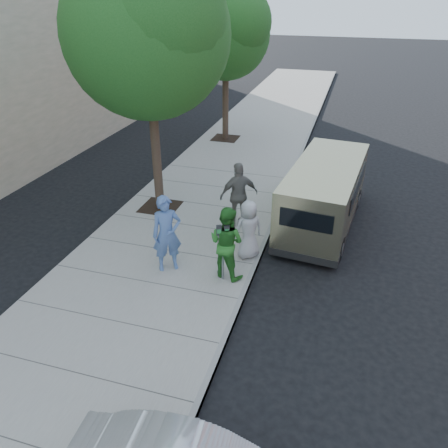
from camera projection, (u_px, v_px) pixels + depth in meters
The scene contains 11 objects.
ground at pixel (203, 260), 11.83m from camera, with size 120.00×120.00×0.00m, color black.
sidewalk at pixel (169, 252), 12.04m from camera, with size 5.00×60.00×0.15m, color gray.
curb_face at pixel (255, 267), 11.43m from camera, with size 0.12×60.00×0.16m, color gray.
tree_near at pixel (148, 28), 11.73m from camera, with size 4.62×4.60×7.53m.
tree_far at pixel (227, 30), 18.43m from camera, with size 3.92×3.80×6.49m.
parking_meter at pixel (223, 241), 10.31m from camera, with size 0.33×0.21×1.51m.
van at pixel (324, 194), 13.09m from camera, with size 2.31×5.52×1.99m.
person_officer at pixel (167, 234), 10.78m from camera, with size 0.73×0.48×2.01m, color #4F6FA9.
person_green_shirt at pixel (227, 242), 10.55m from camera, with size 0.91×0.71×1.88m, color #2A7927.
person_gray_shirt at pixel (248, 230), 11.36m from camera, with size 0.79×0.51×1.62m, color #B2B2B5.
person_striped_polo at pixel (239, 195), 12.81m from camera, with size 1.16×0.48×1.98m, color slate.
Camera 1 is at (3.36, -9.31, 6.57)m, focal length 35.00 mm.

